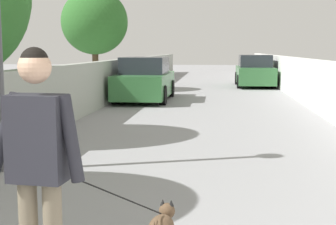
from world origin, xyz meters
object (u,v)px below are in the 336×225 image
Objects in this scene: person_skateboarder at (38,155)px; car_near at (145,80)px; tree_left_far at (95,22)px; car_far at (255,72)px.

person_skateboarder is 13.61m from car_near.
car_near is at bearing -142.75° from tree_left_far.
person_skateboarder reaches higher than car_near.
car_far is (20.38, -2.98, -0.39)m from person_skateboarder.
car_far is (6.85, -4.37, -0.00)m from car_near.
tree_left_far is 17.76m from person_skateboarder.
person_skateboarder is at bearing 171.68° from car_far.
tree_left_far reaches higher than car_far.
car_near is at bearing 5.86° from person_skateboarder.
car_far is at bearing -8.32° from person_skateboarder.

